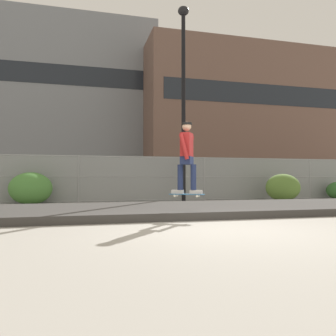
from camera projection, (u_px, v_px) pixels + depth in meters
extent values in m
plane|color=#9E998E|center=(220.00, 229.00, 6.37)|extent=(120.00, 120.00, 0.00)
cube|color=#3D3A38|center=(175.00, 209.00, 9.40)|extent=(17.14, 3.76, 0.19)
cube|color=#2D608C|center=(187.00, 194.00, 7.77)|extent=(0.78, 0.60, 0.02)
cylinder|color=silver|center=(199.00, 196.00, 7.77)|extent=(0.06, 0.05, 0.05)
cylinder|color=silver|center=(197.00, 196.00, 7.60)|extent=(0.06, 0.05, 0.05)
cylinder|color=silver|center=(177.00, 195.00, 7.93)|extent=(0.06, 0.05, 0.05)
cylinder|color=silver|center=(175.00, 196.00, 7.76)|extent=(0.06, 0.05, 0.05)
cube|color=#99999E|center=(198.00, 195.00, 7.69)|extent=(0.12, 0.15, 0.01)
cube|color=#99999E|center=(176.00, 195.00, 7.85)|extent=(0.12, 0.15, 0.01)
cube|color=#B2ADA8|center=(196.00, 192.00, 7.70)|extent=(0.29, 0.23, 0.09)
cube|color=#B2ADA8|center=(178.00, 192.00, 7.84)|extent=(0.29, 0.23, 0.09)
cylinder|color=#1E284C|center=(193.00, 177.00, 7.73)|extent=(0.13, 0.13, 0.58)
cylinder|color=#1E284C|center=(180.00, 177.00, 7.83)|extent=(0.13, 0.13, 0.58)
cube|color=#1E284C|center=(187.00, 161.00, 7.79)|extent=(0.38, 0.42, 0.18)
cube|color=maroon|center=(187.00, 145.00, 7.80)|extent=(0.39, 0.44, 0.54)
cylinder|color=maroon|center=(189.00, 148.00, 8.03)|extent=(0.24, 0.20, 0.58)
cylinder|color=maroon|center=(184.00, 147.00, 7.57)|extent=(0.24, 0.20, 0.58)
sphere|color=tan|center=(187.00, 126.00, 7.81)|extent=(0.21, 0.21, 0.21)
cylinder|color=black|center=(187.00, 124.00, 7.82)|extent=(0.24, 0.24, 0.05)
cylinder|color=gray|center=(79.00, 179.00, 13.28)|extent=(0.06, 0.06, 1.85)
cylinder|color=gray|center=(204.00, 179.00, 14.58)|extent=(0.06, 0.06, 1.85)
cylinder|color=gray|center=(310.00, 179.00, 15.88)|extent=(0.06, 0.06, 1.85)
cylinder|color=gray|center=(144.00, 157.00, 13.96)|extent=(26.05, 0.04, 0.04)
cylinder|color=gray|center=(144.00, 177.00, 13.94)|extent=(26.05, 0.04, 0.04)
cylinder|color=gray|center=(144.00, 200.00, 13.91)|extent=(26.05, 0.04, 0.04)
cube|color=gray|center=(144.00, 179.00, 13.93)|extent=(26.05, 0.01, 1.85)
cylinder|color=black|center=(183.00, 108.00, 13.51)|extent=(0.16, 0.16, 7.47)
ellipsoid|color=black|center=(183.00, 11.00, 13.63)|extent=(0.44, 0.44, 0.36)
cube|color=navy|center=(66.00, 184.00, 16.63)|extent=(4.52, 2.12, 0.70)
cube|color=#23282D|center=(61.00, 170.00, 16.59)|extent=(2.31, 1.76, 0.64)
cylinder|color=black|center=(92.00, 190.00, 17.87)|extent=(0.66, 0.29, 0.64)
cylinder|color=black|center=(96.00, 191.00, 16.25)|extent=(0.66, 0.29, 0.64)
cylinder|color=black|center=(36.00, 191.00, 17.00)|extent=(0.66, 0.29, 0.64)
cylinder|color=black|center=(35.00, 192.00, 15.38)|extent=(0.66, 0.29, 0.64)
cube|color=maroon|center=(185.00, 184.00, 18.08)|extent=(4.41, 1.83, 0.70)
cube|color=#23282D|center=(181.00, 171.00, 18.05)|extent=(2.21, 1.62, 0.64)
cylinder|color=black|center=(203.00, 189.00, 19.25)|extent=(0.64, 0.24, 0.64)
cylinder|color=black|center=(215.00, 190.00, 17.60)|extent=(0.64, 0.24, 0.64)
cylinder|color=black|center=(156.00, 190.00, 18.55)|extent=(0.64, 0.24, 0.64)
cylinder|color=black|center=(164.00, 191.00, 16.90)|extent=(0.64, 0.24, 0.64)
cube|color=black|center=(300.00, 183.00, 19.38)|extent=(4.49, 2.03, 0.70)
cube|color=#23282D|center=(297.00, 171.00, 19.34)|extent=(2.28, 1.71, 0.64)
cylinder|color=black|center=(310.00, 189.00, 20.59)|extent=(0.65, 0.27, 0.64)
cylinder|color=black|center=(331.00, 190.00, 18.96)|extent=(0.65, 0.27, 0.64)
cylinder|color=black|center=(271.00, 189.00, 19.77)|extent=(0.65, 0.27, 0.64)
cylinder|color=black|center=(290.00, 190.00, 18.14)|extent=(0.65, 0.27, 0.64)
cube|color=slate|center=(42.00, 106.00, 47.38)|extent=(30.22, 13.33, 22.03)
cube|color=#1E232B|center=(36.00, 73.00, 40.99)|extent=(27.80, 0.04, 2.50)
cube|color=brown|center=(243.00, 122.00, 48.52)|extent=(29.19, 14.22, 18.02)
cube|color=#1E232B|center=(270.00, 95.00, 41.69)|extent=(26.86, 0.04, 2.50)
ellipsoid|color=#477F38|center=(31.00, 188.00, 12.30)|extent=(1.51, 1.24, 1.17)
ellipsoid|color=#567A33|center=(283.00, 187.00, 14.16)|extent=(1.46, 1.20, 1.13)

